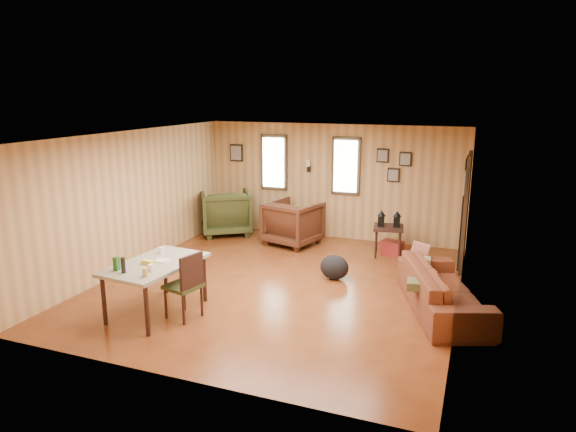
{
  "coord_description": "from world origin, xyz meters",
  "views": [
    {
      "loc": [
        2.91,
        -7.26,
        3.05
      ],
      "look_at": [
        0.0,
        0.4,
        1.05
      ],
      "focal_mm": 32.0,
      "sensor_mm": 36.0,
      "label": 1
    }
  ],
  "objects_px": {
    "sofa": "(443,282)",
    "side_table": "(389,225)",
    "recliner_green": "(225,210)",
    "dining_table": "(155,267)",
    "recliner_brown": "(293,221)",
    "end_table": "(275,221)"
  },
  "relations": [
    {
      "from": "recliner_brown",
      "to": "dining_table",
      "type": "bearing_deg",
      "value": 96.22
    },
    {
      "from": "sofa",
      "to": "side_table",
      "type": "bearing_deg",
      "value": 7.59
    },
    {
      "from": "side_table",
      "to": "end_table",
      "type": "bearing_deg",
      "value": 172.3
    },
    {
      "from": "recliner_green",
      "to": "dining_table",
      "type": "height_order",
      "value": "recliner_green"
    },
    {
      "from": "sofa",
      "to": "end_table",
      "type": "distance_m",
      "value": 4.45
    },
    {
      "from": "sofa",
      "to": "recliner_green",
      "type": "distance_m",
      "value": 5.41
    },
    {
      "from": "sofa",
      "to": "dining_table",
      "type": "distance_m",
      "value": 4.06
    },
    {
      "from": "sofa",
      "to": "recliner_green",
      "type": "relative_size",
      "value": 2.05
    },
    {
      "from": "recliner_brown",
      "to": "dining_table",
      "type": "distance_m",
      "value": 3.88
    },
    {
      "from": "recliner_brown",
      "to": "end_table",
      "type": "bearing_deg",
      "value": -11.54
    },
    {
      "from": "recliner_green",
      "to": "end_table",
      "type": "bearing_deg",
      "value": 147.83
    },
    {
      "from": "sofa",
      "to": "recliner_brown",
      "type": "xyz_separation_m",
      "value": [
        -3.11,
        2.3,
        0.07
      ]
    },
    {
      "from": "recliner_brown",
      "to": "side_table",
      "type": "distance_m",
      "value": 1.94
    },
    {
      "from": "sofa",
      "to": "end_table",
      "type": "height_order",
      "value": "sofa"
    },
    {
      "from": "side_table",
      "to": "dining_table",
      "type": "xyz_separation_m",
      "value": [
        -2.58,
        -3.75,
        0.07
      ]
    },
    {
      "from": "recliner_green",
      "to": "end_table",
      "type": "distance_m",
      "value": 1.16
    },
    {
      "from": "end_table",
      "to": "dining_table",
      "type": "xyz_separation_m",
      "value": [
        -0.12,
        -4.09,
        0.29
      ]
    },
    {
      "from": "recliner_green",
      "to": "sofa",
      "type": "bearing_deg",
      "value": 118.25
    },
    {
      "from": "side_table",
      "to": "dining_table",
      "type": "distance_m",
      "value": 4.56
    },
    {
      "from": "sofa",
      "to": "dining_table",
      "type": "bearing_deg",
      "value": 91.89
    },
    {
      "from": "sofa",
      "to": "recliner_brown",
      "type": "relative_size",
      "value": 2.21
    },
    {
      "from": "side_table",
      "to": "dining_table",
      "type": "relative_size",
      "value": 0.58
    }
  ]
}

